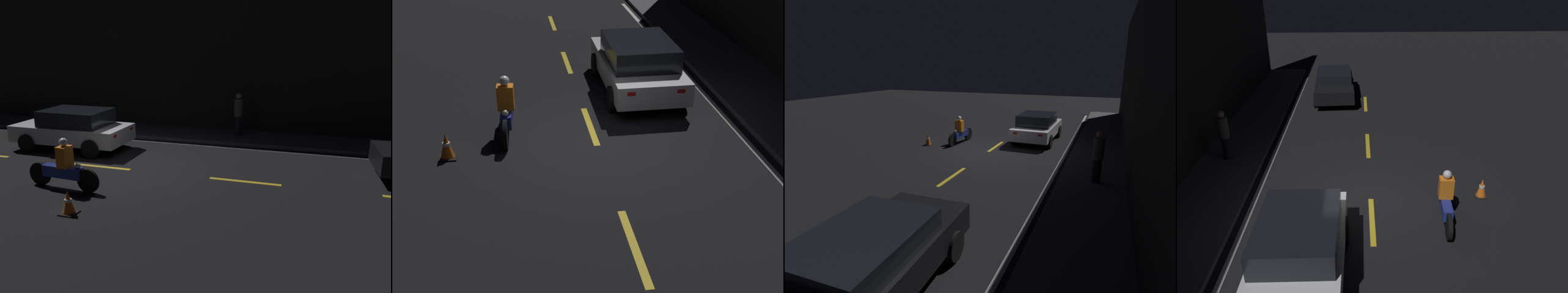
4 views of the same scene
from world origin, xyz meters
TOP-DOWN VIEW (x-y plane):
  - ground_plane at (0.00, 0.00)m, footprint 56.00×56.00m
  - raised_curb at (0.00, 4.58)m, footprint 28.00×2.09m
  - building_front at (0.00, 5.77)m, footprint 28.00×0.30m
  - lane_dash_c at (-1.00, 0.00)m, footprint 2.00×0.14m
  - lane_dash_d at (3.50, 0.00)m, footprint 2.00×0.14m
  - lane_solid_kerb at (0.00, 3.28)m, footprint 25.20×0.14m
  - sedan_white at (-2.94, 1.56)m, footprint 4.08×1.98m
  - motorcycle at (-0.97, -1.88)m, footprint 2.17×0.38m
  - traffic_cone_near at (0.04, -3.16)m, footprint 0.37×0.37m
  - pedestrian at (2.41, 4.70)m, footprint 0.34×0.34m

SIDE VIEW (x-z plane):
  - ground_plane at x=0.00m, z-range 0.00..0.00m
  - lane_solid_kerb at x=0.00m, z-range 0.00..0.01m
  - lane_dash_c at x=-1.00m, z-range 0.00..0.01m
  - lane_dash_d at x=3.50m, z-range 0.00..0.01m
  - raised_curb at x=0.00m, z-range 0.00..0.14m
  - traffic_cone_near at x=0.04m, z-range -0.01..0.56m
  - motorcycle at x=-0.97m, z-range -0.13..1.26m
  - sedan_white at x=-2.94m, z-range 0.05..1.48m
  - pedestrian at x=2.41m, z-range 0.16..1.83m
  - building_front at x=0.00m, z-range 0.00..6.70m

